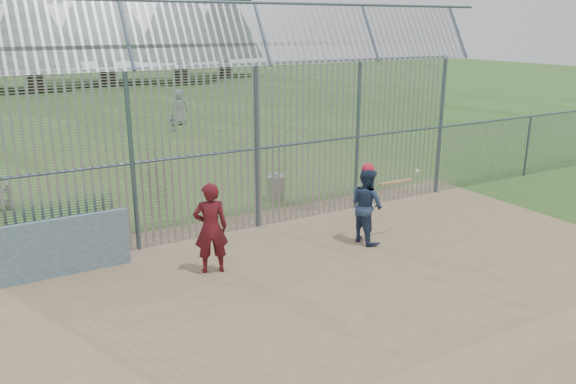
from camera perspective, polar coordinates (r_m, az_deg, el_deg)
ground at (r=11.32m, az=5.11°, el=-8.85°), size 120.00×120.00×0.00m
dirt_infield at (r=10.95m, az=6.63°, el=-9.76°), size 14.00×10.00×0.02m
dugout_wall at (r=12.07m, az=-21.66°, el=-5.15°), size 2.50×0.12×1.20m
batter at (r=12.94m, az=7.99°, el=-1.35°), size 0.71×0.89×1.75m
onlooker at (r=11.33m, az=-7.85°, el=-3.64°), size 0.78×0.61×1.88m
bg_kid_standing at (r=29.07m, az=-10.94°, el=8.46°), size 0.88×0.60×1.76m
bg_kid_seated at (r=27.17m, az=-11.60°, el=6.90°), size 0.50×0.23×0.84m
batting_gear at (r=12.79m, az=8.70°, el=2.09°), size 1.57×0.35×0.55m
trash_can at (r=16.06m, az=-1.29°, el=0.44°), size 0.56×0.56×0.82m
backstop_fence at (r=14.30m, az=3.45°, el=6.54°), size 20.09×0.81×5.30m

